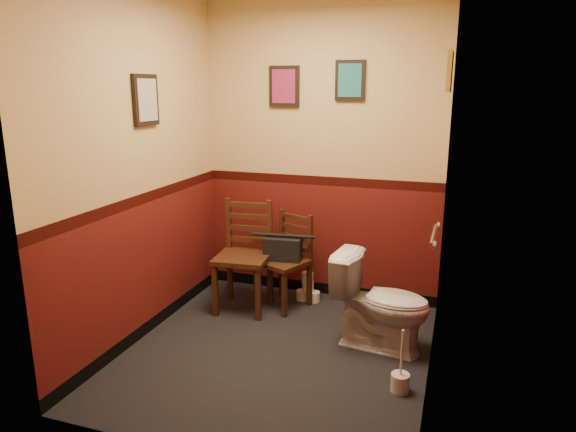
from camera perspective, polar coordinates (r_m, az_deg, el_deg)
The scene contains 16 objects.
floor at distance 4.02m, azimuth -1.18°, elevation -14.82°, with size 2.20×2.40×0.00m, color black.
wall_back at distance 4.70m, azimuth 3.73°, elevation 6.84°, with size 2.20×2.70×0.00m, color #5A1512.
wall_front at distance 2.49m, azimuth -10.71°, elevation 0.07°, with size 2.20×2.70×0.00m, color #5A1512.
wall_left at distance 4.07m, azimuth -16.08°, elevation 5.18°, with size 2.40×2.70×0.00m, color #5A1512.
wall_right at distance 3.36m, azimuth 16.68°, elevation 3.33°, with size 2.40×2.70×0.00m, color #5A1512.
grab_bar at distance 3.69m, azimuth 15.93°, elevation -2.05°, with size 0.05×0.56×0.06m.
framed_print_back_a at distance 4.74m, azimuth -0.43°, elevation 14.21°, with size 0.28×0.04×0.36m.
framed_print_back_b at distance 4.58m, azimuth 6.92°, elevation 14.73°, with size 0.26×0.04×0.34m.
framed_print_left at distance 4.10m, azimuth -15.52°, elevation 12.31°, with size 0.04×0.30×0.38m.
framed_print_right at distance 3.91m, azimuth 17.50°, elevation 15.05°, with size 0.04×0.34×0.28m.
toilet at distance 3.99m, azimuth 10.34°, elevation -9.51°, with size 0.41×0.74×0.72m, color white.
toilet_brush at distance 3.61m, azimuth 12.35°, elevation -17.50°, with size 0.12×0.12×0.44m.
chair_left at distance 4.59m, azimuth -4.87°, elevation -4.44°, with size 0.50×0.50×0.97m.
chair_right at distance 4.64m, azimuth -0.24°, elevation -4.96°, with size 0.52×0.52×0.85m.
handbag at distance 4.58m, azimuth -0.57°, elevation -3.63°, with size 0.35×0.20×0.24m.
tp_stack at distance 4.82m, azimuth 2.22°, elevation -8.11°, with size 0.22×0.14×0.29m.
Camera 1 is at (1.20, -3.30, 1.95)m, focal length 32.00 mm.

